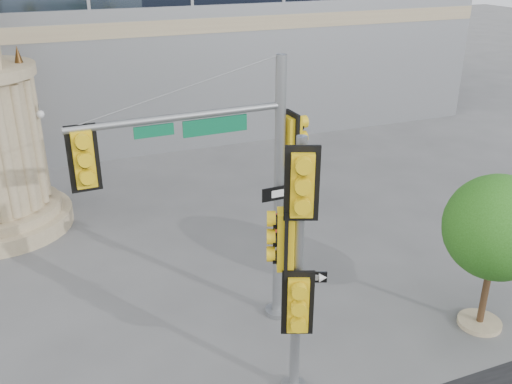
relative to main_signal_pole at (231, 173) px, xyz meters
name	(u,v)px	position (x,y,z in m)	size (l,w,h in m)	color
ground	(295,353)	(0.89, -1.46, -3.87)	(120.00, 120.00, 0.00)	#545456
main_signal_pole	(231,173)	(0.00, 0.00, 0.00)	(4.86, 0.59, 6.24)	slate
secondary_signal_pole	(295,257)	(0.29, -2.55, -0.71)	(0.92, 0.89, 5.37)	slate
street_tree	(498,231)	(5.43, -2.16, -1.39)	(2.42, 2.36, 3.77)	tan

